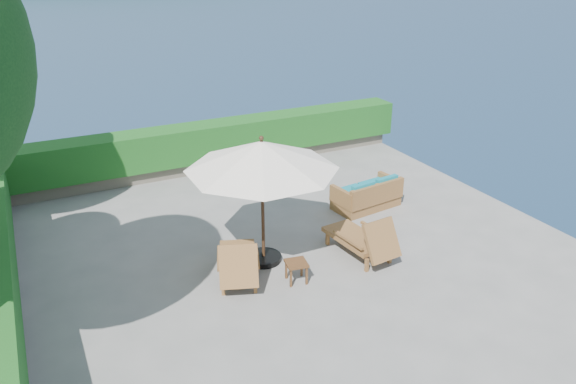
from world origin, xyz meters
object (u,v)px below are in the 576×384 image
patio_umbrella (262,157)px  lounge_right (363,239)px  wicker_loveseat (368,196)px  side_table (296,266)px  lounge_left (238,261)px

patio_umbrella → lounge_right: patio_umbrella is taller
wicker_loveseat → patio_umbrella: bearing=-167.9°
lounge_right → wicker_loveseat: (1.43, 1.97, -0.11)m
lounge_right → side_table: 1.69m
lounge_left → side_table: lounge_left is taller
patio_umbrella → lounge_right: bearing=-22.0°
lounge_right → wicker_loveseat: bearing=47.7°
side_table → wicker_loveseat: bearing=35.3°
patio_umbrella → lounge_left: (-0.73, -0.45, -1.86)m
side_table → wicker_loveseat: (3.10, 2.19, -0.03)m
patio_umbrella → side_table: size_ratio=8.51×
lounge_left → wicker_loveseat: 4.40m
side_table → wicker_loveseat: size_ratio=0.26×
side_table → patio_umbrella: bearing=103.7°
patio_umbrella → lounge_left: bearing=-148.2°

